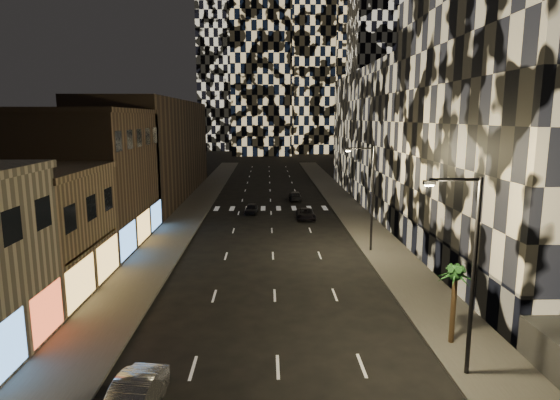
{
  "coord_description": "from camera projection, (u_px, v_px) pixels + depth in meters",
  "views": [
    {
      "loc": [
        -0.46,
        -9.4,
        11.67
      ],
      "look_at": [
        0.42,
        22.41,
        6.0
      ],
      "focal_mm": 30.0,
      "sensor_mm": 36.0,
      "label": 1
    }
  ],
  "objects": [
    {
      "name": "palm_tree",
      "position": [
        455.0,
        279.0,
        23.67
      ],
      "size": [
        2.11,
        2.1,
        4.15
      ],
      "color": "#47331E",
      "rests_on": "sidewalk_right"
    },
    {
      "name": "sidewalk_left",
      "position": [
        193.0,
        208.0,
        60.22
      ],
      "size": [
        4.0,
        120.0,
        0.15
      ],
      "primitive_type": "cube",
      "color": "#47443F",
      "rests_on": "ground"
    },
    {
      "name": "car_silver_parked",
      "position": [
        132.0,
        400.0,
        18.32
      ],
      "size": [
        2.11,
        4.67,
        1.49
      ],
      "primitive_type": "imported",
      "rotation": [
        0.0,
        0.0,
        -0.12
      ],
      "color": "#95959A",
      "rests_on": "ground"
    },
    {
      "name": "retail_brown",
      "position": [
        87.0,
        180.0,
        42.76
      ],
      "size": [
        10.0,
        15.0,
        12.0
      ],
      "primitive_type": "cube",
      "color": "#4A392A",
      "rests_on": "ground"
    },
    {
      "name": "curb_right",
      "position": [
        332.0,
        207.0,
        60.71
      ],
      "size": [
        0.2,
        120.0,
        0.15
      ],
      "primitive_type": "cube",
      "color": "#4C4C47",
      "rests_on": "ground"
    },
    {
      "name": "car_dark_oncoming",
      "position": [
        295.0,
        196.0,
        66.21
      ],
      "size": [
        1.79,
        4.34,
        1.25
      ],
      "primitive_type": "imported",
      "rotation": [
        0.0,
        0.0,
        3.13
      ],
      "color": "black",
      "rests_on": "ground"
    },
    {
      "name": "streetlight_far",
      "position": [
        370.0,
        191.0,
        40.12
      ],
      "size": [
        2.55,
        0.25,
        9.0
      ],
      "color": "black",
      "rests_on": "sidewalk_right"
    },
    {
      "name": "midrise_right",
      "position": [
        548.0,
        126.0,
        34.03
      ],
      "size": [
        16.0,
        25.0,
        22.0
      ],
      "primitive_type": "cube",
      "color": "#232326",
      "rests_on": "ground"
    },
    {
      "name": "car_dark_midlane",
      "position": [
        251.0,
        209.0,
        56.96
      ],
      "size": [
        1.78,
        3.78,
        1.25
      ],
      "primitive_type": "imported",
      "rotation": [
        0.0,
        0.0,
        -0.08
      ],
      "color": "black",
      "rests_on": "ground"
    },
    {
      "name": "retail_tan",
      "position": [
        17.0,
        235.0,
        30.8
      ],
      "size": [
        10.0,
        10.0,
        8.0
      ],
      "primitive_type": "cube",
      "color": "brown",
      "rests_on": "ground"
    },
    {
      "name": "car_dark_rightlane",
      "position": [
        306.0,
        214.0,
        54.06
      ],
      "size": [
        2.02,
        4.35,
        1.21
      ],
      "primitive_type": "imported",
      "rotation": [
        0.0,
        0.0,
        0.0
      ],
      "color": "black",
      "rests_on": "ground"
    },
    {
      "name": "streetlight_near",
      "position": [
        469.0,
        263.0,
        20.44
      ],
      "size": [
        2.55,
        0.25,
        9.0
      ],
      "color": "black",
      "rests_on": "sidewalk_right"
    },
    {
      "name": "retail_filler_left",
      "position": [
        155.0,
        149.0,
        68.66
      ],
      "size": [
        10.0,
        40.0,
        14.0
      ],
      "primitive_type": "cube",
      "color": "#4A392A",
      "rests_on": "ground"
    },
    {
      "name": "sidewalk_right",
      "position": [
        348.0,
        207.0,
        60.77
      ],
      "size": [
        4.0,
        120.0,
        0.15
      ],
      "primitive_type": "cube",
      "color": "#47443F",
      "rests_on": "ground"
    },
    {
      "name": "curb_left",
      "position": [
        210.0,
        208.0,
        60.28
      ],
      "size": [
        0.2,
        120.0,
        0.15
      ],
      "primitive_type": "cube",
      "color": "#4C4C47",
      "rests_on": "ground"
    },
    {
      "name": "midrise_filler_right",
      "position": [
        411.0,
        136.0,
        66.37
      ],
      "size": [
        16.0,
        40.0,
        18.0
      ],
      "primitive_type": "cube",
      "color": "#232326",
      "rests_on": "ground"
    },
    {
      "name": "midrise_base",
      "position": [
        435.0,
        253.0,
        35.49
      ],
      "size": [
        0.6,
        25.0,
        3.0
      ],
      "primitive_type": "cube",
      "color": "#383838",
      "rests_on": "ground"
    }
  ]
}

